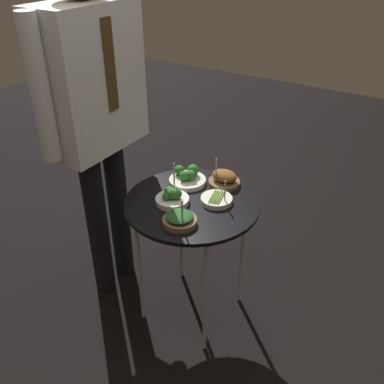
% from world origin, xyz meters
% --- Properties ---
extents(ground_plane, '(8.00, 8.00, 0.00)m').
position_xyz_m(ground_plane, '(0.00, 0.00, 0.00)').
color(ground_plane, black).
extents(serving_cart, '(0.62, 0.62, 0.69)m').
position_xyz_m(serving_cart, '(0.00, 0.00, 0.63)').
color(serving_cart, black).
rests_on(serving_cart, ground_plane).
extents(bowl_roast_front_left, '(0.15, 0.15, 0.15)m').
position_xyz_m(bowl_roast_front_left, '(0.21, -0.05, 0.72)').
color(bowl_roast_front_left, brown).
rests_on(bowl_roast_front_left, serving_cart).
extents(bowl_broccoli_front_right, '(0.15, 0.15, 0.18)m').
position_xyz_m(bowl_broccoli_front_right, '(-0.05, 0.07, 0.72)').
color(bowl_broccoli_front_right, white).
rests_on(bowl_broccoli_front_right, serving_cart).
extents(bowl_broccoli_mid_left, '(0.18, 0.18, 0.08)m').
position_xyz_m(bowl_broccoli_mid_left, '(0.13, 0.11, 0.71)').
color(bowl_broccoli_mid_left, silver).
rests_on(bowl_broccoli_mid_left, serving_cart).
extents(bowl_asparagus_mid_right, '(0.14, 0.14, 0.12)m').
position_xyz_m(bowl_asparagus_mid_right, '(0.05, -0.10, 0.70)').
color(bowl_asparagus_mid_right, silver).
rests_on(bowl_asparagus_mid_right, serving_cart).
extents(bowl_spinach_near_rim, '(0.14, 0.14, 0.14)m').
position_xyz_m(bowl_spinach_near_rim, '(-0.17, -0.05, 0.71)').
color(bowl_spinach_near_rim, brown).
rests_on(bowl_spinach_near_rim, serving_cart).
extents(waiter_figure, '(0.64, 0.24, 1.73)m').
position_xyz_m(waiter_figure, '(-0.04, 0.50, 1.10)').
color(waiter_figure, black).
rests_on(waiter_figure, ground_plane).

